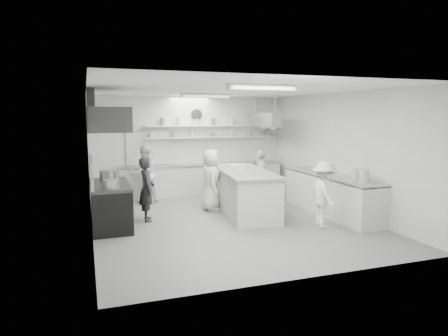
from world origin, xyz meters
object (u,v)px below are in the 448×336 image
object	(u,v)px
cook_stove	(147,189)
cook_back	(144,174)
back_counter	(202,179)
prep_island	(244,193)
stove	(111,206)
right_counter	(331,195)

from	to	relation	value
cook_stove	cook_back	bearing A→B (deg)	-3.79
back_counter	cook_back	bearing A→B (deg)	-161.80
prep_island	cook_stove	bearing A→B (deg)	-175.27
prep_island	cook_back	distance (m)	2.99
stove	cook_stove	world-z (taller)	cook_stove
cook_back	back_counter	bearing A→B (deg)	-164.35
prep_island	stove	bearing A→B (deg)	-170.71
stove	cook_back	size ratio (longest dim) A/B	1.12
cook_stove	stove	bearing A→B (deg)	107.97
back_counter	cook_back	distance (m)	1.98
stove	back_counter	bearing A→B (deg)	43.99
right_counter	cook_back	xyz separation A→B (m)	(-4.20, 2.79, 0.34)
stove	cook_stove	bearing A→B (deg)	15.35
back_counter	right_counter	size ratio (longest dim) A/B	1.52
back_counter	right_counter	world-z (taller)	right_counter
stove	back_counter	distance (m)	4.03
cook_back	cook_stove	bearing A→B (deg)	81.04
stove	back_counter	world-z (taller)	back_counter
stove	cook_back	bearing A→B (deg)	64.36
back_counter	cook_stove	distance (m)	3.31
stove	prep_island	world-z (taller)	prep_island
cook_stove	back_counter	bearing A→B (deg)	-36.18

